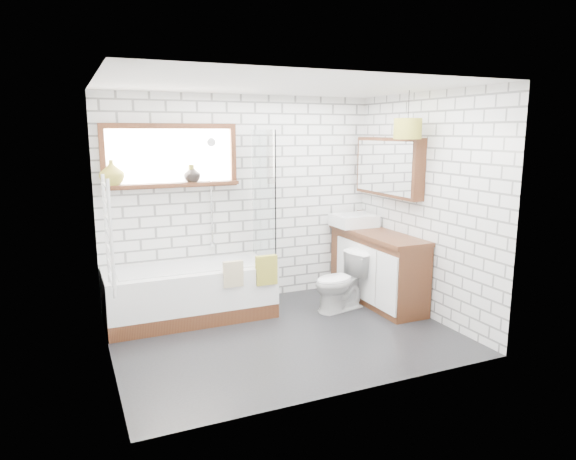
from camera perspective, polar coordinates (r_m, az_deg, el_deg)
name	(u,v)px	position (r m, az deg, el deg)	size (l,w,h in m)	color
floor	(285,335)	(5.42, -0.33, -11.63)	(3.40, 2.60, 0.01)	black
ceiling	(285,85)	(5.02, -0.36, 15.84)	(3.40, 2.60, 0.01)	white
wall_back	(242,200)	(6.28, -5.08, 3.34)	(3.40, 0.01, 2.50)	white
wall_front	(353,241)	(3.93, 7.23, -1.28)	(3.40, 0.01, 2.50)	white
wall_left	(103,229)	(4.68, -19.90, 0.11)	(0.01, 2.60, 2.50)	white
wall_right	(424,206)	(5.95, 14.92, 2.60)	(0.01, 2.60, 2.50)	white
window	(171,156)	(5.97, -12.86, 8.02)	(1.52, 0.16, 0.68)	#3C1E10
towel_radiator	(109,234)	(4.69, -19.31, -0.45)	(0.06, 0.52, 1.00)	white
mirror_cabinet	(388,167)	(6.34, 11.10, 6.89)	(0.16, 1.20, 0.70)	#3C1E10
shower_riser	(211,194)	(6.11, -8.53, 4.00)	(0.02, 0.02, 1.30)	silver
bathtub	(190,292)	(5.90, -10.83, -6.82)	(1.83, 0.81, 0.59)	white
shower_screen	(264,196)	(5.93, -2.73, 3.82)	(0.02, 0.72, 1.50)	white
towel_green	(266,270)	(5.66, -2.42, -4.47)	(0.24, 0.07, 0.33)	olive
towel_beige	(233,274)	(5.54, -6.12, -4.87)	(0.22, 0.05, 0.28)	tan
vanity	(377,267)	(6.38, 9.85, -4.10)	(0.49, 1.53, 0.88)	#3C1E10
basin	(354,220)	(6.63, 7.32, 1.08)	(0.51, 0.45, 0.15)	white
tap	(365,216)	(6.70, 8.50, 1.57)	(0.03, 0.03, 0.14)	silver
toilet	(341,282)	(6.06, 5.90, -5.72)	(0.67, 0.38, 0.69)	white
vase_olive	(112,174)	(5.86, -19.00, 5.87)	(0.26, 0.26, 0.27)	olive
vase_dark	(192,175)	(6.00, -10.59, 6.01)	(0.19, 0.19, 0.20)	black
bottle	(192,175)	(6.00, -10.67, 6.01)	(0.06, 0.06, 0.20)	olive
pendant	(408,129)	(5.76, 13.15, 10.90)	(0.30, 0.30, 0.22)	olive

